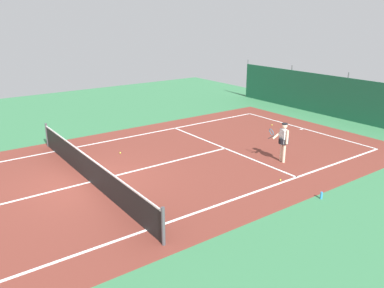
{
  "coord_description": "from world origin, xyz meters",
  "views": [
    {
      "loc": [
        12.67,
        -4.63,
        5.75
      ],
      "look_at": [
        0.79,
        3.97,
        0.9
      ],
      "focal_mm": 36.53,
      "sensor_mm": 36.0,
      "label": 1
    }
  ],
  "objects": [
    {
      "name": "tennis_net",
      "position": [
        0.0,
        0.0,
        0.51
      ],
      "size": [
        10.12,
        0.1,
        1.1
      ],
      "color": "black",
      "rests_on": "ground"
    },
    {
      "name": "tennis_ball_midcourt",
      "position": [
        3.96,
        5.66,
        0.03
      ],
      "size": [
        0.07,
        0.07,
        0.07
      ],
      "primitive_type": "sphere",
      "color": "#CCDB33",
      "rests_on": "ground"
    },
    {
      "name": "tennis_player",
      "position": [
        2.64,
        7.22,
        0.96
      ],
      "size": [
        0.82,
        0.67,
        1.64
      ],
      "rotation": [
        0.0,
        0.0,
        2.84
      ],
      "color": "beige",
      "rests_on": "ground"
    },
    {
      "name": "back_fence",
      "position": [
        -0.0,
        15.87,
        0.67
      ],
      "size": [
        16.3,
        0.98,
        2.7
      ],
      "color": "#195138",
      "rests_on": "ground"
    },
    {
      "name": "court_surface",
      "position": [
        0.0,
        0.0,
        0.0
      ],
      "size": [
        11.02,
        26.6,
        0.01
      ],
      "color": "brown",
      "rests_on": "ground"
    },
    {
      "name": "water_bottle",
      "position": [
        5.74,
        5.65,
        0.12
      ],
      "size": [
        0.08,
        0.08,
        0.24
      ],
      "primitive_type": "cylinder",
      "color": "#338CD8",
      "rests_on": "ground"
    },
    {
      "name": "ground_plane",
      "position": [
        0.0,
        0.0,
        0.0
      ],
      "size": [
        36.0,
        36.0,
        0.0
      ],
      "primitive_type": "plane",
      "color": "#387A4C"
    },
    {
      "name": "tennis_ball_near_player",
      "position": [
        -1.44,
        11.0,
        0.03
      ],
      "size": [
        0.07,
        0.07,
        0.07
      ],
      "primitive_type": "sphere",
      "color": "#CCDB33",
      "rests_on": "ground"
    },
    {
      "name": "tennis_ball_by_sideline",
      "position": [
        -2.16,
        2.24,
        0.03
      ],
      "size": [
        0.07,
        0.07,
        0.07
      ],
      "primitive_type": "sphere",
      "color": "#CCDB33",
      "rests_on": "ground"
    }
  ]
}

